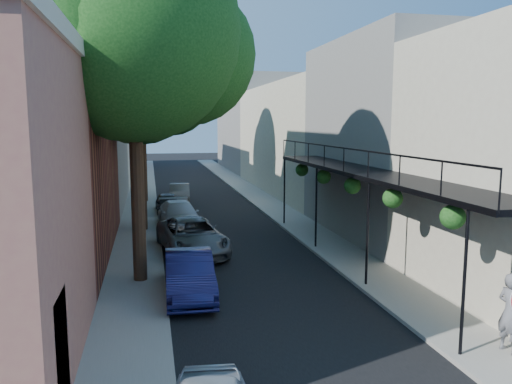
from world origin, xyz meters
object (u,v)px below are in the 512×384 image
oak_mid (147,84)px  parked_car_b (189,275)px  parked_car_f (180,193)px  parked_car_c (192,236)px  oak_far (148,76)px  pedestrian (511,313)px  parked_car_d (179,215)px  oak_near (147,39)px  parked_car_e (168,203)px

oak_mid → parked_car_b: 11.76m
parked_car_f → parked_car_b: bearing=-89.4°
parked_car_c → parked_car_f: size_ratio=1.35×
oak_far → parked_car_c: size_ratio=2.38×
parked_car_b → parked_car_c: 5.09m
parked_car_f → pedestrian: pedestrian is taller
parked_car_d → parked_car_f: 8.11m
parked_car_f → pedestrian: (5.97, -23.75, 0.43)m
oak_near → parked_car_c: bearing=64.0°
oak_near → parked_car_e: 14.52m
pedestrian → parked_car_e: bearing=8.9°
parked_car_d → parked_car_e: size_ratio=1.32×
parked_car_b → parked_car_e: parked_car_b is taller
oak_far → parked_car_c: (1.56, -13.79, -7.56)m
parked_car_f → parked_car_e: bearing=-100.3°
oak_mid → parked_car_c: (1.62, -4.75, -6.36)m
oak_near → parked_car_c: size_ratio=2.28×
oak_mid → parked_car_e: bearing=77.9°
parked_car_d → pedestrian: (6.46, -15.65, 0.39)m
parked_car_e → oak_far: bearing=100.4°
oak_near → oak_far: oak_far is taller
parked_car_d → parked_car_f: bearing=81.4°
parked_car_d → oak_near: bearing=-104.5°
parked_car_b → parked_car_d: 10.12m
oak_near → oak_far: 17.01m
oak_mid → parked_car_b: (1.11, -9.81, -6.39)m
parked_car_b → pedestrian: (6.75, -5.54, 0.37)m
parked_car_c → parked_car_f: bearing=81.4°
parked_car_d → pedestrian: size_ratio=2.44×
parked_car_c → parked_car_f: parked_car_c is taller
parked_car_d → parked_car_c: bearing=-92.7°
parked_car_b → parked_car_c: bearing=85.7°
pedestrian → parked_car_c: bearing=20.3°
parked_car_b → parked_car_d: parked_car_b is taller
oak_mid → parked_car_e: (0.98, 4.55, -6.48)m
parked_car_e → parked_car_f: 3.96m
parked_car_c → parked_car_d: bearing=85.1°
oak_near → parked_car_d: 11.06m
oak_near → pedestrian: oak_near is taller
pedestrian → oak_far: bearing=7.6°
oak_mid → parked_car_d: 6.56m
oak_far → parked_car_f: oak_far is taller
parked_car_c → oak_mid: bearing=101.5°
oak_mid → parked_car_f: (1.89, 8.40, -6.45)m
oak_mid → parked_car_e: 7.97m
oak_far → parked_car_d: 11.66m
parked_car_e → pedestrian: 21.06m
parked_car_c → oak_far: bearing=89.1°
oak_near → parked_car_b: size_ratio=2.81×
oak_near → parked_car_f: oak_near is taller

